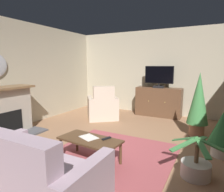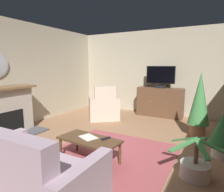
% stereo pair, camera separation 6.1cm
% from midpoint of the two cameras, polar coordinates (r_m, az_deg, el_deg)
% --- Properties ---
extents(ground_plane, '(6.23, 7.44, 0.04)m').
position_cam_midpoint_polar(ground_plane, '(3.79, -1.19, -16.45)').
color(ground_plane, '#936B4C').
extents(wall_back, '(6.23, 0.10, 2.74)m').
position_cam_midpoint_polar(wall_back, '(6.66, 14.01, 6.63)').
color(wall_back, '#B2A88E').
rests_on(wall_back, ground_plane).
extents(wall_left, '(0.10, 7.44, 2.74)m').
position_cam_midpoint_polar(wall_left, '(5.47, -28.33, 5.38)').
color(wall_left, '#B2A88E').
rests_on(wall_left, ground_plane).
extents(rug_central, '(2.12, 2.13, 0.01)m').
position_cam_midpoint_polar(rug_central, '(3.67, 0.01, -16.92)').
color(rug_central, '#9E474C').
rests_on(rug_central, ground_plane).
extents(fireplace, '(0.90, 1.51, 1.12)m').
position_cam_midpoint_polar(fireplace, '(5.12, -28.76, -4.28)').
color(fireplace, '#4C4C51').
rests_on(fireplace, ground_plane).
extents(tv_cabinet, '(1.41, 0.48, 0.91)m').
position_cam_midpoint_polar(tv_cabinet, '(6.40, 14.01, -1.91)').
color(tv_cabinet, '#402A1C').
rests_on(tv_cabinet, ground_plane).
extents(television, '(0.88, 0.20, 0.67)m').
position_cam_midpoint_polar(television, '(6.25, 14.18, 5.56)').
color(television, black).
rests_on(television, tv_cabinet).
extents(coffee_table, '(1.08, 0.58, 0.41)m').
position_cam_midpoint_polar(coffee_table, '(3.35, -6.09, -12.98)').
color(coffee_table, '#4C331E').
rests_on(coffee_table, ground_plane).
extents(tv_remote, '(0.11, 0.18, 0.02)m').
position_cam_midpoint_polar(tv_remote, '(3.30, -1.27, -12.20)').
color(tv_remote, black).
rests_on(tv_remote, coffee_table).
extents(folded_newspaper, '(0.36, 0.32, 0.01)m').
position_cam_midpoint_polar(folded_newspaper, '(3.39, -6.40, -11.79)').
color(folded_newspaper, silver).
rests_on(folded_newspaper, coffee_table).
extents(sofa_floral, '(1.59, 0.87, 0.97)m').
position_cam_midpoint_polar(sofa_floral, '(2.58, -22.00, -21.36)').
color(sofa_floral, '#AD93A3').
rests_on(sofa_floral, ground_plane).
extents(armchair_near_window, '(1.19, 1.19, 1.02)m').
position_cam_midpoint_polar(armchair_near_window, '(5.94, -2.11, -3.46)').
color(armchair_near_window, '#C6B29E').
rests_on(armchair_near_window, ground_plane).
extents(potted_plant_tall_palm_by_window, '(0.47, 0.47, 1.46)m').
position_cam_midpoint_polar(potted_plant_tall_palm_by_window, '(4.84, 24.41, -1.58)').
color(potted_plant_tall_palm_by_window, '#99664C').
rests_on(potted_plant_tall_palm_by_window, ground_plane).
extents(potted_plant_on_hearth_side, '(0.83, 0.80, 0.61)m').
position_cam_midpoint_polar(potted_plant_on_hearth_side, '(3.23, 23.52, -18.63)').
color(potted_plant_on_hearth_side, beige).
rests_on(potted_plant_on_hearth_side, ground_plane).
extents(potted_plant_leafy_by_curtain, '(0.48, 0.48, 0.84)m').
position_cam_midpoint_polar(potted_plant_leafy_by_curtain, '(3.98, 30.09, -8.88)').
color(potted_plant_leafy_by_curtain, beige).
rests_on(potted_plant_leafy_by_curtain, ground_plane).
extents(cat, '(0.67, 0.23, 0.20)m').
position_cam_midpoint_polar(cat, '(4.11, -22.41, -13.35)').
color(cat, gray).
rests_on(cat, ground_plane).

